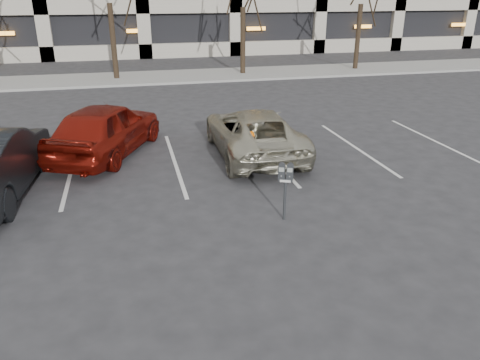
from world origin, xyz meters
TOP-DOWN VIEW (x-y plane):
  - ground at (0.00, 0.00)m, footprint 140.00×140.00m
  - sidewalk at (0.00, 16.00)m, footprint 80.00×4.00m
  - stall_lines at (-1.40, 2.30)m, footprint 16.90×5.20m
  - parking_meter at (0.48, -1.79)m, footprint 0.34×0.24m
  - suv_silver at (0.96, 2.48)m, footprint 2.32×4.91m
  - car_red at (-3.24, 3.45)m, footprint 3.66×5.01m

SIDE VIEW (x-z plane):
  - ground at x=0.00m, z-range 0.00..0.00m
  - stall_lines at x=-1.40m, z-range 0.00..0.01m
  - sidewalk at x=0.00m, z-range 0.00..0.12m
  - suv_silver at x=0.96m, z-range 0.00..1.36m
  - car_red at x=-3.24m, z-range 0.00..1.59m
  - parking_meter at x=0.48m, z-range 0.33..1.58m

